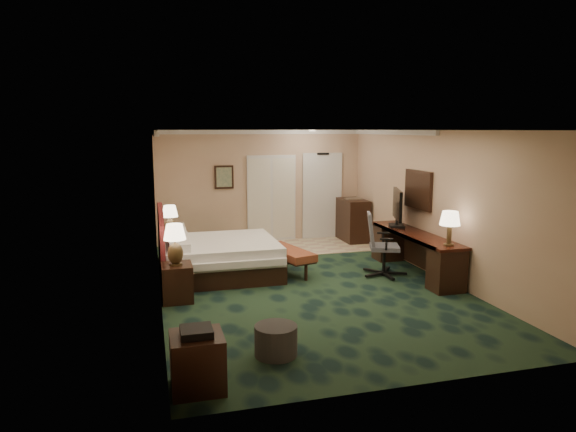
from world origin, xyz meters
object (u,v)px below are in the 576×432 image
object	(u,v)px
desk	(414,253)
tv	(397,208)
lamp_far	(170,220)
bed_bench	(287,261)
desk_chair	(385,244)
nightstand_far	(169,248)
bed	(221,258)
nightstand_near	(177,283)
minibar	(353,220)
ottoman	(276,340)
side_table	(197,362)
lamp_near	(175,245)

from	to	relation	value
desk	tv	bearing A→B (deg)	94.37
lamp_far	bed_bench	distance (m)	2.67
desk_chair	nightstand_far	bearing A→B (deg)	170.29
bed	bed_bench	world-z (taller)	bed
desk	desk_chair	bearing A→B (deg)	177.22
nightstand_near	minibar	world-z (taller)	minibar
bed_bench	desk_chair	size ratio (longest dim) A/B	1.17
nightstand_far	desk_chair	distance (m)	4.43
lamp_far	minibar	bearing A→B (deg)	10.73
bed	nightstand_far	xyz separation A→B (m)	(-0.90, 1.33, -0.06)
nightstand_far	ottoman	xyz separation A→B (m)	(1.06, -5.00, -0.08)
nightstand_near	lamp_far	world-z (taller)	lamp_far
lamp_far	side_table	size ratio (longest dim) A/B	1.05
nightstand_far	bed_bench	distance (m)	2.63
lamp_far	tv	world-z (taller)	tv
bed	nightstand_far	distance (m)	1.60
lamp_near	tv	world-z (taller)	tv
bed	bed_bench	distance (m)	1.26
lamp_far	ottoman	bearing A→B (deg)	-78.41
nightstand_near	lamp_near	distance (m)	0.63
ottoman	side_table	world-z (taller)	side_table
nightstand_near	side_table	distance (m)	2.95
tv	lamp_near	bearing A→B (deg)	-146.37
nightstand_far	ottoman	distance (m)	5.11
nightstand_near	ottoman	world-z (taller)	nightstand_near
lamp_far	bed_bench	xyz separation A→B (m)	(2.11, -1.51, -0.62)
nightstand_far	lamp_far	distance (m)	0.59
lamp_far	bed_bench	world-z (taller)	lamp_far
bed_bench	ottoman	world-z (taller)	bed_bench
desk	minibar	bearing A→B (deg)	90.15
minibar	desk	bearing A→B (deg)	-89.85
bed	lamp_near	bearing A→B (deg)	-123.96
nightstand_far	lamp_near	world-z (taller)	lamp_near
nightstand_near	lamp_far	bearing A→B (deg)	89.63
bed	lamp_near	distance (m)	1.70
lamp_near	bed	bearing A→B (deg)	56.04
bed_bench	ottoman	xyz separation A→B (m)	(-1.08, -3.48, -0.05)
side_table	lamp_far	bearing A→B (deg)	90.32
side_table	desk	distance (m)	5.53
ottoman	lamp_near	bearing A→B (deg)	114.16
lamp_far	bed_bench	bearing A→B (deg)	-35.65
bed	nightstand_far	world-z (taller)	bed
bed	tv	size ratio (longest dim) A/B	2.13
nightstand_far	lamp_near	distance (m)	2.73
ottoman	desk_chair	world-z (taller)	desk_chair
bed	side_table	xyz separation A→B (m)	(-0.83, -4.25, -0.03)
lamp_far	desk	distance (m)	4.95
tv	desk_chair	distance (m)	1.01
bed	lamp_far	bearing A→B (deg)	123.04
nightstand_near	minibar	size ratio (longest dim) A/B	0.58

